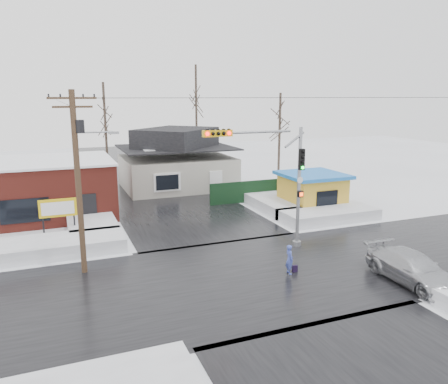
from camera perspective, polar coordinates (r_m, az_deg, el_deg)
name	(u,v)px	position (r m, az deg, el deg)	size (l,w,h in m)	color
ground	(258,275)	(22.15, 4.46, -10.71)	(120.00, 120.00, 0.00)	white
road_ns	(258,274)	(22.15, 4.46, -10.69)	(10.00, 120.00, 0.02)	black
road_ew	(258,274)	(22.15, 4.46, -10.69)	(120.00, 10.00, 0.02)	black
snowbank_nw	(61,246)	(26.58, -20.51, -6.56)	(7.00, 3.00, 0.80)	white
snowbank_ne	(328,214)	(32.13, 13.49, -2.88)	(7.00, 3.00, 0.80)	white
snowbank_nside_w	(90,219)	(31.44, -17.11, -3.43)	(3.00, 8.00, 0.80)	white
snowbank_nside_e	(271,202)	(35.24, 6.17, -1.25)	(3.00, 8.00, 0.80)	white
traffic_signal	(275,172)	(24.48, 6.72, 2.58)	(6.05, 0.68, 7.00)	gray
utility_pole	(79,172)	(22.07, -18.42, 2.46)	(3.15, 0.44, 9.00)	#382619
brick_building	(27,189)	(34.94, -24.38, 0.39)	(12.20, 8.20, 4.12)	maroon
marquee_sign	(58,209)	(28.56, -20.87, -2.11)	(2.20, 0.21, 2.55)	black
house	(177,161)	(42.18, -6.20, 4.08)	(10.40, 8.40, 5.76)	#B4B1A3
kiosk	(312,191)	(34.56, 11.43, 0.11)	(4.60, 4.60, 2.88)	gold
fence	(255,191)	(36.64, 4.04, 0.13)	(8.00, 0.12, 1.80)	black
tree_far_left	(104,104)	(44.55, -15.38, 11.05)	(3.00, 3.00, 10.00)	#332821
tree_far_mid	(196,88)	(48.65, -3.68, 13.41)	(3.00, 3.00, 12.00)	#332821
tree_far_right	(280,112)	(43.69, 7.33, 10.32)	(3.00, 3.00, 9.00)	#332821
pedestrian	(289,260)	(22.14, 8.54, -8.73)	(0.55, 0.36, 1.50)	#3F50B2
car	(412,268)	(22.76, 23.33, -9.13)	(2.02, 4.97, 1.44)	#AFB1B7
shopping_bag	(295,269)	(22.58, 9.22, -9.90)	(0.28, 0.12, 0.35)	black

